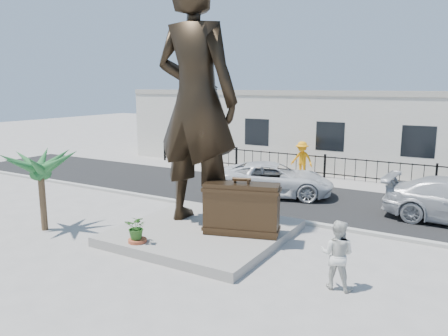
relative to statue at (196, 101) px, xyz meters
The scene contains 15 objects.
ground 5.03m from the statue, 61.65° to the right, with size 100.00×100.00×0.00m, color #9E9991.
street 7.52m from the statue, 79.53° to the left, with size 40.00×7.00×0.01m, color black.
curb 5.16m from the statue, 65.88° to the left, with size 40.00×0.25×0.12m, color #A5A399.
far_sidewalk 10.96m from the statue, 83.69° to the left, with size 40.00×2.50×0.02m, color #9E9991.
plinth 4.38m from the statue, 41.96° to the right, with size 5.20×5.20×0.30m, color gray.
fence 11.48m from the statue, 84.16° to the left, with size 22.00×0.10×1.20m, color black.
building 15.17m from the statue, 85.79° to the left, with size 28.00×7.00×4.40m, color silver.
statue is the anchor object (origin of this frame).
suitcase 3.88m from the statue, 11.60° to the right, with size 2.35×0.75×1.65m, color #342415.
tourist 6.85m from the statue, 20.00° to the right, with size 0.85×0.66×1.75m, color silver.
car_white 6.83m from the statue, 87.18° to the left, with size 2.50×5.42×1.51m, color silver.
worker 10.80m from the statue, 90.13° to the left, with size 1.27×0.73×1.96m, color #FF9D0D.
palm_tree 6.95m from the statue, 148.78° to the right, with size 1.80×1.80×3.20m, color #205829, non-canonical shape.
planter 5.04m from the statue, 98.23° to the right, with size 0.56×0.56×0.40m, color #A7492C.
shrub 4.57m from the statue, 98.23° to the right, with size 0.67×0.58×0.75m, color #2C5C1E.
Camera 1 is at (7.14, -10.10, 4.96)m, focal length 35.00 mm.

